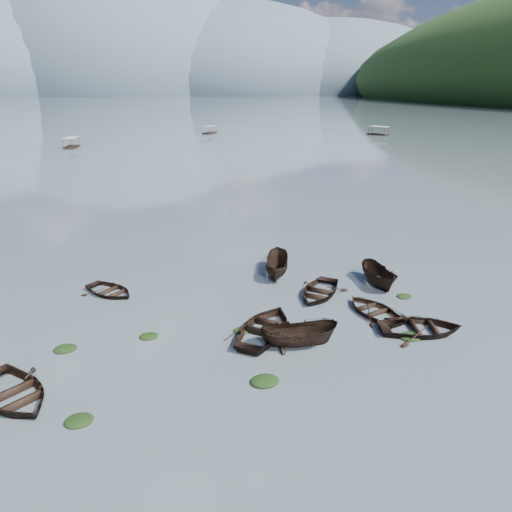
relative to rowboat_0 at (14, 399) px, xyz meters
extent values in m
plane|color=#4F5C63|center=(13.04, -1.70, 0.00)|extent=(2400.00, 2400.00, 0.00)
ellipsoid|color=#475666|center=(-246.96, 898.30, 0.00)|extent=(520.00, 520.00, 280.00)
ellipsoid|color=#475666|center=(-46.96, 898.30, 0.00)|extent=(520.00, 520.00, 340.00)
ellipsoid|color=#475666|center=(153.04, 898.30, 0.00)|extent=(520.00, 520.00, 260.00)
ellipsoid|color=#475666|center=(333.04, 898.30, 0.00)|extent=(520.00, 520.00, 220.00)
imported|color=black|center=(0.00, 0.00, 0.00)|extent=(5.68, 5.94, 1.00)
imported|color=black|center=(12.14, 3.35, 0.00)|extent=(5.91, 6.28, 1.06)
imported|color=black|center=(13.57, 1.71, 0.00)|extent=(4.26, 2.02, 1.59)
imported|color=black|center=(19.12, 4.33, 0.00)|extent=(4.01, 4.78, 0.85)
imported|color=black|center=(20.69, 1.67, 0.00)|extent=(5.20, 4.13, 0.97)
imported|color=black|center=(21.30, 8.26, 0.00)|extent=(1.58, 4.14, 1.60)
imported|color=black|center=(3.15, 10.48, 0.00)|extent=(4.69, 4.71, 0.80)
imported|color=black|center=(16.70, 7.52, 0.00)|extent=(5.29, 5.54, 0.93)
imported|color=black|center=(14.82, 11.51, 0.00)|extent=(2.80, 4.55, 1.65)
ellipsoid|color=black|center=(3.05, -2.14, 0.00)|extent=(1.18, 0.96, 0.26)
ellipsoid|color=black|center=(5.77, 4.23, 0.00)|extent=(1.04, 0.83, 0.23)
ellipsoid|color=black|center=(11.12, -1.08, 0.00)|extent=(1.36, 1.08, 0.29)
ellipsoid|color=black|center=(19.07, 6.27, 0.00)|extent=(0.79, 0.67, 0.18)
ellipsoid|color=black|center=(19.83, 1.26, 0.00)|extent=(1.29, 1.03, 0.27)
ellipsoid|color=black|center=(1.50, 3.79, 0.00)|extent=(1.18, 0.95, 0.25)
ellipsoid|color=black|center=(10.88, 3.80, 0.00)|extent=(1.00, 0.83, 0.21)
ellipsoid|color=black|center=(22.09, 6.06, 0.00)|extent=(1.00, 0.80, 0.22)
camera|label=1|loc=(7.13, -18.45, 12.93)|focal=32.00mm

